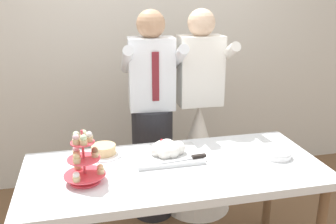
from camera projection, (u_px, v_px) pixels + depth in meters
name	position (u px, v px, depth m)	size (l,w,h in m)	color
rear_wall	(136.00, 29.00, 3.42)	(5.20, 0.10, 2.90)	beige
dessert_table	(175.00, 178.00, 2.29)	(1.80, 0.80, 0.78)	silver
cupcake_stand	(84.00, 160.00, 2.05)	(0.23, 0.23, 0.31)	#D83F4C
main_cake_tray	(167.00, 151.00, 2.38)	(0.44, 0.31, 0.12)	silver
plate_stack	(276.00, 154.00, 2.39)	(0.19, 0.19, 0.04)	white
round_cake	(104.00, 151.00, 2.42)	(0.24, 0.24, 0.07)	white
person_groom	(153.00, 129.00, 2.95)	(0.49, 0.52, 1.66)	#232328
person_bride	(198.00, 143.00, 3.10)	(0.56, 0.56, 1.66)	white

